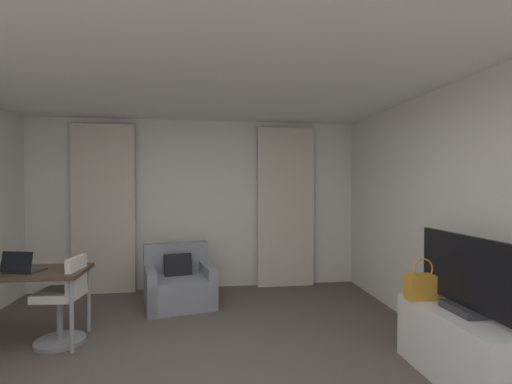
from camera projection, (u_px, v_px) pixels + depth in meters
The scene contains 12 objects.
wall_window at pixel (198, 204), 5.65m from camera, with size 5.12×0.06×2.60m.
wall_right at pixel (498, 222), 3.00m from camera, with size 0.06×6.12×2.60m.
ceiling at pixel (189, 44), 2.62m from camera, with size 5.12×6.12×0.06m, color white.
curtain_left_panel at pixel (104, 209), 5.33m from camera, with size 0.90×0.06×2.50m.
curtain_right_panel at pixel (286, 207), 5.72m from camera, with size 0.90×0.06×2.50m.
armchair at pixel (179, 285), 4.83m from camera, with size 1.01×0.93×0.79m.
desk at pixel (14, 277), 3.62m from camera, with size 1.36×0.61×0.75m.
desk_chair at pixel (64, 305), 3.66m from camera, with size 0.48×0.48×0.88m.
laptop at pixel (22, 268), 3.56m from camera, with size 0.37×0.32×0.22m.
tv_console at pixel (463, 348), 2.93m from camera, with size 0.49×1.13×0.58m.
tv_flatscreen at pixel (464, 276), 2.91m from camera, with size 0.20×1.02×0.63m.
handbag_primary at pixel (423, 285), 3.27m from camera, with size 0.30×0.14×0.37m.
Camera 1 is at (0.12, -2.69, 1.62)m, focal length 25.39 mm.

